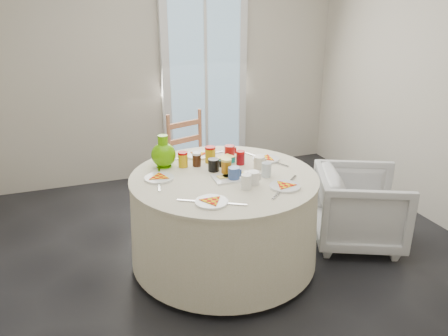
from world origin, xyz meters
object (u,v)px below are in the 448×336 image
object	(u,v)px
table	(224,219)
green_pitcher	(163,151)
wooden_chair	(195,163)
armchair	(360,201)

from	to	relation	value
table	green_pitcher	xyz separation A→B (m)	(-0.38, 0.34, 0.49)
table	wooden_chair	size ratio (longest dim) A/B	1.51
wooden_chair	armchair	xyz separation A→B (m)	(1.10, -1.14, -0.08)
wooden_chair	green_pitcher	xyz separation A→B (m)	(-0.45, -0.68, 0.40)
table	wooden_chair	bearing A→B (deg)	85.74
wooden_chair	green_pitcher	distance (m)	0.91
table	green_pitcher	world-z (taller)	green_pitcher
armchair	green_pitcher	size ratio (longest dim) A/B	2.87
green_pitcher	wooden_chair	bearing A→B (deg)	81.29
wooden_chair	armchair	world-z (taller)	wooden_chair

